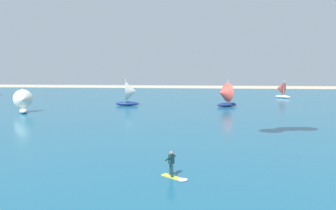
# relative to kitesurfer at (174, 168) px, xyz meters

# --- Properties ---
(ocean) EXTENTS (160.00, 90.00, 0.10)m
(ocean) POSITION_rel_kitesurfer_xyz_m (-0.67, 33.49, -0.65)
(ocean) COLOR #1E607F
(ocean) RESTS_ON ground
(kitesurfer) EXTENTS (1.87, 1.68, 1.67)m
(kitesurfer) POSITION_rel_kitesurfer_xyz_m (0.00, 0.00, 0.00)
(kitesurfer) COLOR yellow
(kitesurfer) RESTS_ON ocean
(sailboat_anchored_offshore) EXTENTS (3.97, 3.62, 4.41)m
(sailboat_anchored_offshore) POSITION_rel_kitesurfer_xyz_m (5.85, 36.65, 1.42)
(sailboat_anchored_offshore) COLOR navy
(sailboat_anchored_offshore) RESTS_ON ocean
(sailboat_mid_left) EXTENTS (3.26, 2.97, 3.62)m
(sailboat_mid_left) POSITION_rel_kitesurfer_xyz_m (18.46, 52.62, 1.06)
(sailboat_mid_left) COLOR white
(sailboat_mid_left) RESTS_ON ocean
(sailboat_mid_right) EXTENTS (3.01, 3.36, 3.77)m
(sailboat_mid_right) POSITION_rel_kitesurfer_xyz_m (-23.16, 27.03, 1.13)
(sailboat_mid_right) COLOR silver
(sailboat_mid_right) RESTS_ON ocean
(sailboat_far_right) EXTENTS (3.92, 3.34, 4.52)m
(sailboat_far_right) POSITION_rel_kitesurfer_xyz_m (-9.62, 37.11, 1.47)
(sailboat_far_right) COLOR navy
(sailboat_far_right) RESTS_ON ocean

